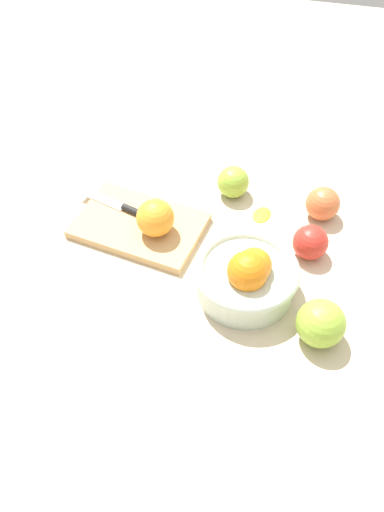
# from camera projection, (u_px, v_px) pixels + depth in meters

# --- Properties ---
(ground_plane) EXTENTS (2.40, 2.40, 0.00)m
(ground_plane) POSITION_uv_depth(u_px,v_px,m) (193.00, 242.00, 1.02)
(ground_plane) COLOR beige
(bowl) EXTENTS (0.19, 0.19, 0.11)m
(bowl) POSITION_uv_depth(u_px,v_px,m) (246.00, 276.00, 0.91)
(bowl) COLOR beige
(bowl) RESTS_ON ground_plane
(cutting_board) EXTENTS (0.27, 0.20, 0.02)m
(cutting_board) POSITION_uv_depth(u_px,v_px,m) (139.00, 225.00, 1.04)
(cutting_board) COLOR tan
(cutting_board) RESTS_ON ground_plane
(orange_on_board) EXTENTS (0.07, 0.07, 0.07)m
(orange_on_board) POSITION_uv_depth(u_px,v_px,m) (155.00, 218.00, 0.99)
(orange_on_board) COLOR orange
(orange_on_board) RESTS_ON cutting_board
(knife) EXTENTS (0.15, 0.06, 0.01)m
(knife) POSITION_uv_depth(u_px,v_px,m) (119.00, 205.00, 1.06)
(knife) COLOR silver
(knife) RESTS_ON cutting_board
(apple_back_left) EXTENTS (0.08, 0.08, 0.08)m
(apple_back_left) POSITION_uv_depth(u_px,v_px,m) (321.00, 323.00, 0.85)
(apple_back_left) COLOR #8EB738
(apple_back_left) RESTS_ON ground_plane
(apple_front_left) EXTENTS (0.07, 0.07, 0.07)m
(apple_front_left) POSITION_uv_depth(u_px,v_px,m) (233.00, 182.00, 1.09)
(apple_front_left) COLOR #8EB738
(apple_front_left) RESTS_ON ground_plane
(apple_mid_left) EXTENTS (0.07, 0.07, 0.07)m
(apple_mid_left) POSITION_uv_depth(u_px,v_px,m) (310.00, 242.00, 0.98)
(apple_mid_left) COLOR red
(apple_mid_left) RESTS_ON ground_plane
(apple_front_left_2) EXTENTS (0.07, 0.07, 0.07)m
(apple_front_left_2) POSITION_uv_depth(u_px,v_px,m) (323.00, 204.00, 1.05)
(apple_front_left_2) COLOR #CC6638
(apple_front_left_2) RESTS_ON ground_plane
(citrus_peel) EXTENTS (0.05, 0.06, 0.01)m
(citrus_peel) POSITION_uv_depth(u_px,v_px,m) (262.00, 214.00, 1.07)
(citrus_peel) COLOR orange
(citrus_peel) RESTS_ON ground_plane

